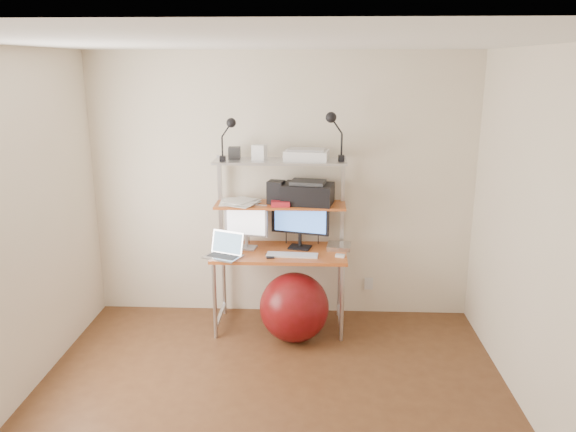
# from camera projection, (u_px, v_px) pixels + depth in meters

# --- Properties ---
(room) EXTENTS (3.60, 3.60, 3.60)m
(room) POSITION_uv_depth(u_px,v_px,m) (266.00, 248.00, 3.55)
(room) COLOR brown
(room) RESTS_ON ground
(computer_desk) EXTENTS (1.20, 0.60, 1.57)m
(computer_desk) POSITION_uv_depth(u_px,v_px,m) (280.00, 226.00, 5.08)
(computer_desk) COLOR #C15E25
(computer_desk) RESTS_ON ground
(desktop) EXTENTS (1.20, 0.60, 0.00)m
(desktop) POSITION_uv_depth(u_px,v_px,m) (280.00, 251.00, 5.07)
(desktop) COLOR #C15E25
(desktop) RESTS_ON computer_desk
(mid_shelf) EXTENTS (1.18, 0.34, 0.00)m
(mid_shelf) POSITION_uv_depth(u_px,v_px,m) (280.00, 204.00, 5.09)
(mid_shelf) COLOR #C15E25
(mid_shelf) RESTS_ON computer_desk
(top_shelf) EXTENTS (1.18, 0.34, 0.00)m
(top_shelf) POSITION_uv_depth(u_px,v_px,m) (280.00, 160.00, 4.98)
(top_shelf) COLOR #B9B9BE
(top_shelf) RESTS_ON computer_desk
(floor) EXTENTS (3.60, 3.60, 0.00)m
(floor) POSITION_uv_depth(u_px,v_px,m) (268.00, 420.00, 3.88)
(floor) COLOR brown
(floor) RESTS_ON ground
(wall_outlet) EXTENTS (0.08, 0.01, 0.12)m
(wall_outlet) POSITION_uv_depth(u_px,v_px,m) (369.00, 284.00, 5.48)
(wall_outlet) COLOR silver
(wall_outlet) RESTS_ON room
(monitor_silver) EXTENTS (0.40, 0.17, 0.44)m
(monitor_silver) POSITION_uv_depth(u_px,v_px,m) (246.00, 223.00, 5.10)
(monitor_silver) COLOR #AEAEB3
(monitor_silver) RESTS_ON desktop
(monitor_black) EXTENTS (0.53, 0.20, 0.54)m
(monitor_black) POSITION_uv_depth(u_px,v_px,m) (300.00, 219.00, 5.10)
(monitor_black) COLOR black
(monitor_black) RESTS_ON desktop
(laptop) EXTENTS (0.38, 0.35, 0.27)m
(laptop) POSITION_uv_depth(u_px,v_px,m) (225.00, 251.00, 4.93)
(laptop) COLOR silver
(laptop) RESTS_ON desktop
(keyboard) EXTENTS (0.46, 0.16, 0.01)m
(keyboard) POSITION_uv_depth(u_px,v_px,m) (292.00, 255.00, 4.95)
(keyboard) COLOR silver
(keyboard) RESTS_ON desktop
(mouse) EXTENTS (0.09, 0.07, 0.02)m
(mouse) POSITION_uv_depth(u_px,v_px,m) (340.00, 256.00, 4.92)
(mouse) COLOR silver
(mouse) RESTS_ON desktop
(mac_mini) EXTENTS (0.23, 0.23, 0.04)m
(mac_mini) POSITION_uv_depth(u_px,v_px,m) (339.00, 246.00, 5.14)
(mac_mini) COLOR silver
(mac_mini) RESTS_ON desktop
(phone) EXTENTS (0.09, 0.14, 0.01)m
(phone) POSITION_uv_depth(u_px,v_px,m) (270.00, 256.00, 4.93)
(phone) COLOR black
(phone) RESTS_ON desktop
(printer) EXTENTS (0.49, 0.38, 0.21)m
(printer) POSITION_uv_depth(u_px,v_px,m) (308.00, 193.00, 5.07)
(printer) COLOR black
(printer) RESTS_ON mid_shelf
(nas_cube) EXTENTS (0.17, 0.17, 0.21)m
(nas_cube) POSITION_uv_depth(u_px,v_px,m) (276.00, 192.00, 5.08)
(nas_cube) COLOR black
(nas_cube) RESTS_ON mid_shelf
(red_box) EXTENTS (0.17, 0.12, 0.05)m
(red_box) POSITION_uv_depth(u_px,v_px,m) (280.00, 204.00, 4.99)
(red_box) COLOR #B41C29
(red_box) RESTS_ON mid_shelf
(scanner) EXTENTS (0.41, 0.30, 0.10)m
(scanner) POSITION_uv_depth(u_px,v_px,m) (307.00, 155.00, 4.97)
(scanner) COLOR silver
(scanner) RESTS_ON top_shelf
(box_white) EXTENTS (0.14, 0.12, 0.14)m
(box_white) POSITION_uv_depth(u_px,v_px,m) (259.00, 152.00, 4.97)
(box_white) COLOR silver
(box_white) RESTS_ON top_shelf
(box_grey) EXTENTS (0.11, 0.11, 0.10)m
(box_grey) POSITION_uv_depth(u_px,v_px,m) (234.00, 153.00, 5.04)
(box_grey) COLOR #313134
(box_grey) RESTS_ON top_shelf
(clip_lamp_left) EXTENTS (0.15, 0.08, 0.38)m
(clip_lamp_left) POSITION_uv_depth(u_px,v_px,m) (229.00, 130.00, 4.84)
(clip_lamp_left) COLOR black
(clip_lamp_left) RESTS_ON top_shelf
(clip_lamp_right) EXTENTS (0.17, 0.10, 0.43)m
(clip_lamp_right) POSITION_uv_depth(u_px,v_px,m) (333.00, 125.00, 4.84)
(clip_lamp_right) COLOR black
(clip_lamp_right) RESTS_ON top_shelf
(exercise_ball) EXTENTS (0.61, 0.61, 0.61)m
(exercise_ball) POSITION_uv_depth(u_px,v_px,m) (294.00, 307.00, 4.94)
(exercise_ball) COLOR maroon
(exercise_ball) RESTS_ON floor
(paper_stack) EXTENTS (0.39, 0.42, 0.03)m
(paper_stack) POSITION_uv_depth(u_px,v_px,m) (239.00, 202.00, 5.10)
(paper_stack) COLOR white
(paper_stack) RESTS_ON mid_shelf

